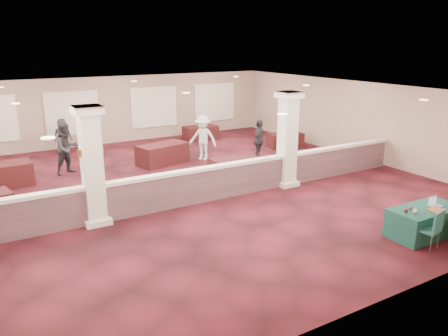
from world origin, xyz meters
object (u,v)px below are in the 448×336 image
attendee_a (67,148)px  conf_chair_side (432,227)px  far_table_front_center (234,167)px  far_table_back_right (201,133)px  near_table (424,221)px  far_table_front_right (285,140)px  attendee_c (259,141)px  attendee_d (63,136)px  attendee_b (203,138)px  far_table_back_left (0,176)px  far_table_back_center (163,154)px

attendee_a → conf_chair_side: bearing=-79.8°
far_table_front_center → far_table_back_right: (1.87, 6.20, -0.01)m
near_table → far_table_front_center: size_ratio=1.10×
far_table_front_right → attendee_a: 9.70m
far_table_front_center → attendee_a: size_ratio=0.91×
attendee_c → attendee_d: size_ratio=1.12×
conf_chair_side → far_table_front_center: bearing=85.2°
conf_chair_side → attendee_b: bearing=82.5°
far_table_front_center → attendee_c: bearing=31.7°
attendee_a → attendee_c: size_ratio=1.10×
far_table_back_left → attendee_b: size_ratio=1.08×
far_table_back_center → attendee_a: attendee_a is taller
conf_chair_side → attendee_b: size_ratio=0.53×
attendee_a → far_table_back_left: bearing=173.7°
far_table_back_left → attendee_c: bearing=-10.2°
far_table_back_left → attendee_c: 9.59m
far_table_back_left → far_table_back_center: far_table_back_center is taller
conf_chair_side → far_table_front_right: bearing=58.6°
conf_chair_side → far_table_back_left: size_ratio=0.49×
far_table_front_center → far_table_front_right: bearing=31.0°
attendee_d → attendee_a: bearing=98.4°
far_table_back_left → attendee_d: bearing=53.7°
conf_chair_side → attendee_c: attendee_c is taller
far_table_front_right → attendee_d: 10.03m
conf_chair_side → far_table_back_right: size_ratio=0.58×
far_table_back_right → attendee_b: 3.94m
near_table → far_table_front_center: bearing=103.1°
attendee_d → attendee_c: bearing=156.8°
far_table_front_right → attendee_d: size_ratio=1.04×
near_table → far_table_back_right: 13.01m
attendee_b → far_table_back_center: bearing=-137.8°
attendee_c → attendee_a: bearing=121.3°
far_table_front_right → attendee_c: size_ratio=0.92×
conf_chair_side → far_table_back_center: (-2.49, 10.29, -0.17)m
near_table → far_table_back_center: size_ratio=0.95×
far_table_back_right → attendee_a: bearing=-158.4°
conf_chair_side → attendee_c: size_ratio=0.56×
conf_chair_side → attendee_c: 8.66m
far_table_back_right → attendee_b: attendee_b is taller
far_table_back_left → far_table_back_center: 5.90m
near_table → attendee_c: size_ratio=1.10×
attendee_c → far_table_front_right: bearing=-10.9°
attendee_a → far_table_front_center: bearing=-52.7°
near_table → far_table_front_right: near_table is taller
conf_chair_side → attendee_a: bearing=107.5°
far_table_back_left → far_table_front_right: bearing=-1.0°
far_table_back_left → attendee_b: (7.63, -0.20, 0.52)m
far_table_front_center → attendee_c: size_ratio=1.00×
attendee_d → far_table_front_center: bearing=141.5°
far_table_front_center → attendee_b: size_ratio=0.95×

